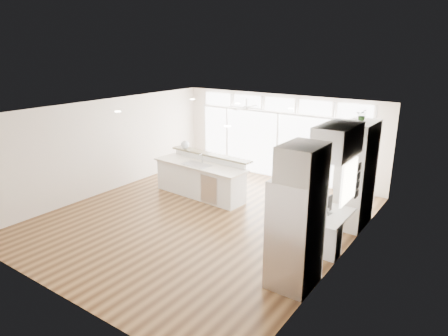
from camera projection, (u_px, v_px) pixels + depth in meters
The scene contains 24 objects.
floor at pixel (203, 218), 10.02m from camera, with size 7.00×8.00×0.02m, color #482C16.
ceiling at pixel (201, 110), 9.22m from camera, with size 7.00×8.00×0.02m, color white.
wall_back at pixel (279, 137), 12.76m from camera, with size 7.00×0.04×2.70m, color silver.
wall_front at pixel (51, 224), 6.48m from camera, with size 7.00×0.04×2.70m, color silver.
wall_left at pixel (107, 146), 11.54m from camera, with size 0.04×8.00×2.70m, color silver.
wall_right at pixel (345, 196), 7.70m from camera, with size 0.04×8.00×2.70m, color silver.
glass_wall at pixel (278, 146), 12.80m from camera, with size 5.80×0.06×2.08m, color silver.
transom_row at pixel (279, 105), 12.41m from camera, with size 5.90×0.06×0.40m, color silver.
desk_window at pixel (349, 182), 7.90m from camera, with size 0.04×0.85×0.85m, color white.
ceiling_fan at pixel (246, 104), 11.76m from camera, with size 1.16×1.16×0.32m, color white.
recessed_lights at pixel (206, 110), 9.39m from camera, with size 3.40×3.00×0.02m, color white.
oven_cabinet at pixel (356, 174), 9.33m from camera, with size 0.64×1.20×2.50m, color white.
desk_nook at pixel (328, 231), 8.43m from camera, with size 0.72×1.30×0.76m, color white.
upper_cabinets at pixel (338, 140), 7.83m from camera, with size 0.64×1.30×0.64m, color white.
refrigerator at pixel (295, 233), 6.96m from camera, with size 0.76×0.90×2.00m, color silver.
fridge_cabinet at pixel (303, 162), 6.55m from camera, with size 0.64×0.90×0.60m, color white.
framed_photos at pixel (358, 181), 8.43m from camera, with size 0.06×0.22×0.80m, color black.
kitchen_island at pixel (200, 176), 11.33m from camera, with size 2.91×1.10×1.15m, color white.
rug at pixel (302, 237), 8.98m from camera, with size 0.86×0.62×0.01m, color #3D2713.
office_chair at pixel (313, 225), 8.32m from camera, with size 0.57×0.53×1.11m, color black.
fishbowl at pixel (185, 145), 11.99m from camera, with size 0.25×0.25×0.25m, color silver.
monitor at pixel (327, 205), 8.30m from camera, with size 0.08×0.46×0.38m, color black.
keyboard at pixel (318, 211), 8.45m from camera, with size 0.12×0.31×0.02m, color silver.
potted_plant at pixel (362, 117), 8.93m from camera, with size 0.25×0.28×0.22m, color #2E5122.
Camera 1 is at (5.71, -7.25, 4.13)m, focal length 32.00 mm.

